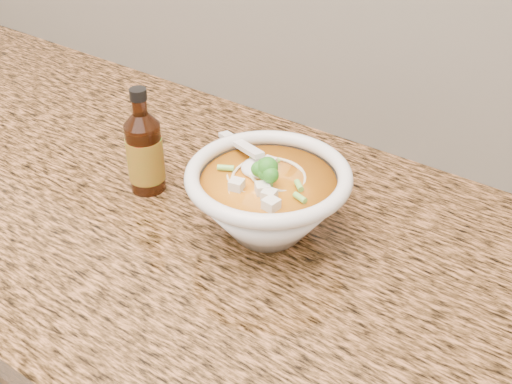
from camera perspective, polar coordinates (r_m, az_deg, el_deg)
The scene contains 4 objects.
cabinet at distance 1.34m, azimuth -9.70°, elevation -15.45°, with size 4.00×0.65×0.86m, color black.
counter_slab at distance 1.04m, azimuth -12.07°, elevation 0.69°, with size 4.00×0.68×0.04m, color #A2653B.
soup_bowl at distance 0.86m, azimuth 1.09°, elevation -0.72°, with size 0.24×0.22×0.12m.
hot_sauce_bottle at distance 0.96m, azimuth -9.86°, elevation 3.46°, with size 0.07×0.07×0.16m.
Camera 1 is at (0.67, 1.11, 1.45)m, focal length 45.00 mm.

